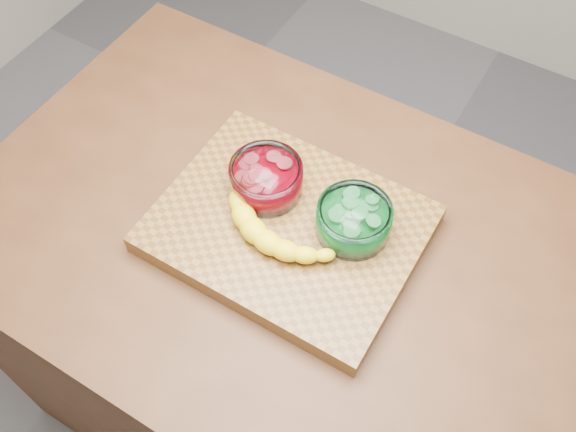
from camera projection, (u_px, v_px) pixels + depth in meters
The scene contains 6 objects.
ground at pixel (288, 398), 1.89m from camera, with size 3.50×3.50×0.00m, color #5D5D62.
counter at pixel (288, 336), 1.52m from camera, with size 1.20×0.80×0.90m, color #4C2B17.
cutting_board at pixel (288, 229), 1.13m from camera, with size 0.45×0.35×0.04m, color brown.
bowl_red at pixel (266, 179), 1.13m from camera, with size 0.13×0.13×0.06m.
bowl_green at pixel (354, 220), 1.08m from camera, with size 0.13×0.13×0.06m.
banana at pixel (279, 217), 1.10m from camera, with size 0.28×0.17×0.04m, color yellow, non-canonical shape.
Camera 1 is at (0.32, -0.53, 1.87)m, focal length 40.00 mm.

